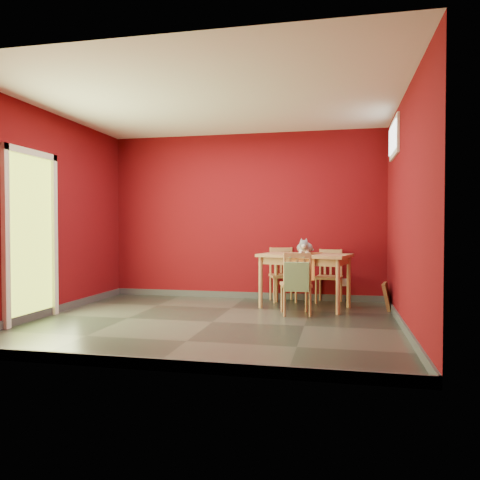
% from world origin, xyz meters
% --- Properties ---
extents(ground, '(4.50, 4.50, 0.00)m').
position_xyz_m(ground, '(0.00, 0.00, 0.00)').
color(ground, '#2D342D').
rests_on(ground, ground).
extents(room_shell, '(4.50, 4.50, 4.50)m').
position_xyz_m(room_shell, '(0.00, 0.00, 0.05)').
color(room_shell, '#620A0F').
rests_on(room_shell, ground).
extents(doorway, '(0.06, 1.01, 2.13)m').
position_xyz_m(doorway, '(-2.23, -0.40, 1.12)').
color(doorway, '#B7D838').
rests_on(doorway, ground).
extents(window, '(0.05, 0.90, 0.50)m').
position_xyz_m(window, '(2.23, 1.00, 2.35)').
color(window, white).
rests_on(window, room_shell).
extents(outlet_plate, '(0.08, 0.02, 0.12)m').
position_xyz_m(outlet_plate, '(1.60, 1.99, 0.30)').
color(outlet_plate, silver).
rests_on(outlet_plate, room_shell).
extents(dining_table, '(1.40, 1.02, 0.78)m').
position_xyz_m(dining_table, '(1.04, 1.24, 0.69)').
color(dining_table, tan).
rests_on(dining_table, ground).
extents(table_runner, '(0.49, 0.76, 0.35)m').
position_xyz_m(table_runner, '(1.04, 1.13, 0.73)').
color(table_runner, '#B3622E').
rests_on(table_runner, dining_table).
extents(chair_far_left, '(0.50, 0.50, 0.85)m').
position_xyz_m(chair_far_left, '(0.65, 1.81, 0.43)').
color(chair_far_left, tan).
rests_on(chair_far_left, ground).
extents(chair_far_right, '(0.44, 0.44, 0.82)m').
position_xyz_m(chair_far_right, '(1.37, 1.83, 0.42)').
color(chair_far_right, tan).
rests_on(chair_far_right, ground).
extents(chair_near, '(0.47, 0.47, 0.84)m').
position_xyz_m(chair_near, '(0.96, 0.67, 0.43)').
color(chair_near, tan).
rests_on(chair_near, ground).
extents(tote_bag, '(0.31, 0.19, 0.44)m').
position_xyz_m(tote_bag, '(0.99, 0.47, 0.53)').
color(tote_bag, '#6B8D5A').
rests_on(tote_bag, chair_near).
extents(cat, '(0.30, 0.50, 0.24)m').
position_xyz_m(cat, '(1.03, 1.28, 0.90)').
color(cat, slate).
rests_on(cat, table_runner).
extents(picture_frame, '(0.19, 0.40, 0.39)m').
position_xyz_m(picture_frame, '(2.19, 1.33, 0.19)').
color(picture_frame, brown).
rests_on(picture_frame, ground).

